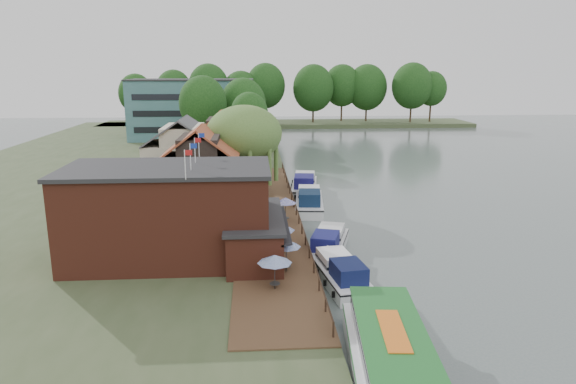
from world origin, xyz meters
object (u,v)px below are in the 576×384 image
object	(u,v)px
cruiser_0	(341,269)
tour_boat	(394,366)
umbrella_0	(275,272)
umbrella_4	(286,210)
cruiser_2	(309,198)
willow	(245,151)
umbrella_2	(281,238)
cottage_a	(201,168)
umbrella_1	(286,255)
umbrella_3	(272,219)
hotel_block	(193,109)
cottage_c	(221,142)
cruiser_3	(304,182)
cottage_b	(184,153)
swan	(369,350)
pub	(195,213)
cruiser_1	(328,240)

from	to	relation	value
cruiser_0	tour_boat	bearing A→B (deg)	-97.20
umbrella_0	umbrella_4	xyz separation A→B (m)	(1.70, 15.31, 0.00)
cruiser_0	cruiser_2	bearing A→B (deg)	81.56
willow	umbrella_2	xyz separation A→B (m)	(3.05, -19.55, -3.93)
cottage_a	umbrella_1	distance (m)	20.20
umbrella_3	cruiser_2	xyz separation A→B (m)	(4.59, 11.29, -1.03)
umbrella_0	umbrella_3	bearing A→B (deg)	88.72
hotel_block	umbrella_3	size ratio (longest dim) A/B	10.69
cottage_a	cruiser_0	distance (m)	22.23
cottage_c	cruiser_0	xyz separation A→B (m)	(10.73, -37.42, -4.13)
cruiser_3	tour_boat	distance (m)	41.68
cottage_b	cottage_c	bearing A→B (deg)	66.04
umbrella_3	umbrella_4	size ratio (longest dim) A/B	1.00
willow	cruiser_2	world-z (taller)	willow
cottage_c	cruiser_2	bearing A→B (deg)	-57.96
cottage_b	umbrella_0	distance (m)	33.08
willow	umbrella_2	bearing A→B (deg)	-81.14
umbrella_1	swan	bearing A→B (deg)	-67.59
cruiser_3	swan	world-z (taller)	cruiser_3
pub	hotel_block	world-z (taller)	hotel_block
pub	umbrella_1	world-z (taller)	pub
cottage_c	swan	distance (m)	48.44
pub	cruiser_0	world-z (taller)	pub
swan	umbrella_1	bearing A→B (deg)	112.41
cottage_c	umbrella_3	world-z (taller)	cottage_c
willow	umbrella_4	bearing A→B (deg)	-70.31
cottage_b	umbrella_1	distance (m)	30.52
cruiser_3	cottage_a	bearing A→B (deg)	-132.59
willow	umbrella_1	world-z (taller)	willow
cottage_a	cruiser_3	xyz separation A→B (m)	(11.92, 10.03, -3.96)
cruiser_2	tour_boat	size ratio (longest dim) A/B	0.73
cottage_b	cottage_c	xyz separation A→B (m)	(4.00, 9.00, 0.00)
hotel_block	cottage_c	distance (m)	37.90
cruiser_2	swan	distance (m)	29.98
cottage_a	cruiser_1	size ratio (longest dim) A/B	0.93
umbrella_4	cruiser_1	distance (m)	6.75
willow	umbrella_2	world-z (taller)	willow
umbrella_1	umbrella_4	xyz separation A→B (m)	(0.74, 12.26, 0.00)
umbrella_1	cruiser_2	size ratio (longest dim) A/B	0.23
pub	cottage_a	world-z (taller)	cottage_a
umbrella_0	swan	distance (m)	8.41
cruiser_0	tour_boat	xyz separation A→B (m)	(0.34, -13.22, 0.43)
umbrella_2	cruiser_0	distance (m)	5.81
umbrella_3	cruiser_0	size ratio (longest dim) A/B	0.26
umbrella_3	cruiser_3	bearing A→B (deg)	75.90
umbrella_1	hotel_block	bearing A→B (deg)	101.21
cruiser_3	tour_boat	world-z (taller)	tour_boat
pub	umbrella_0	bearing A→B (deg)	-48.13
tour_boat	hotel_block	bearing A→B (deg)	107.79
hotel_block	cottage_c	world-z (taller)	hotel_block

